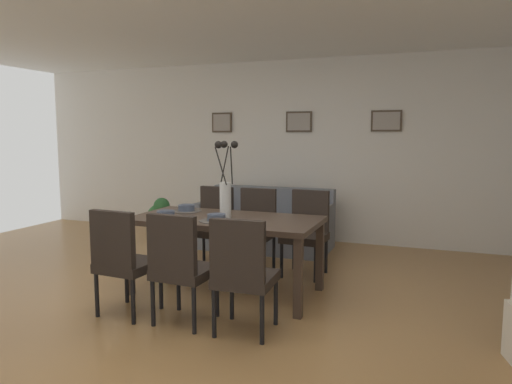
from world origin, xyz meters
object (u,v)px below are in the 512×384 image
bowl_near_right (186,207)px  dining_chair_mid_left (242,270)px  dining_chair_mid_right (307,228)px  dining_table (226,226)px  framed_picture_center (299,122)px  bowl_near_left (166,213)px  potted_plant (160,219)px  dining_chair_far_right (255,225)px  framed_picture_right (386,121)px  framed_picture_left (222,123)px  bowl_far_left (216,217)px  dining_chair_near_right (212,222)px  dining_chair_far_left (180,263)px  sofa (266,227)px  centerpiece_vase (225,188)px  dining_chair_near_left (122,257)px

bowl_near_right → dining_chair_mid_left: bearing=-44.7°
dining_chair_mid_right → bowl_near_right: 1.33m
dining_table → framed_picture_center: framed_picture_center is taller
dining_chair_mid_left → bowl_near_left: 1.29m
bowl_near_left → potted_plant: size_ratio=0.25×
bowl_near_right → potted_plant: 1.76m
dining_table → dining_chair_far_right: 0.85m
framed_picture_right → framed_picture_left: bearing=180.0°
dining_table → bowl_far_left: (0.00, -0.20, 0.12)m
bowl_near_right → framed_picture_center: bearing=77.0°
dining_chair_near_right → dining_chair_far_left: bearing=-72.1°
dining_chair_near_right → framed_picture_left: 2.20m
dining_table → sofa: 1.93m
sofa → centerpiece_vase: bearing=-82.1°
dining_chair_mid_left → framed_picture_center: 3.66m
dining_chair_far_left → dining_chair_far_right: bearing=90.4°
framed_picture_left → framed_picture_right: framed_picture_left is taller
dining_table → dining_chair_near_right: size_ratio=1.96×
dining_table → dining_chair_far_right: size_ratio=1.96×
bowl_far_left → framed_picture_right: 3.15m
dining_chair_far_left → dining_chair_mid_left: (0.54, -0.00, 0.00)m
dining_chair_near_right → dining_chair_mid_right: same height
framed_picture_right → potted_plant: framed_picture_right is taller
dining_chair_far_right → centerpiece_vase: (0.02, -0.84, 0.51)m
dining_table → dining_chair_mid_right: (0.57, 0.88, -0.15)m
bowl_near_left → sofa: (0.28, 2.08, -0.50)m
dining_chair_mid_right → framed_picture_center: 2.13m
dining_chair_near_right → framed_picture_right: bearing=43.9°
dining_chair_far_right → bowl_far_left: dining_chair_far_right is taller
dining_chair_mid_right → dining_table: bearing=-123.0°
sofa → potted_plant: (-1.42, -0.39, 0.09)m
sofa → potted_plant: 1.47m
dining_chair_near_right → dining_chair_mid_right: size_ratio=1.00×
dining_chair_far_left → bowl_near_left: bearing=128.9°
dining_chair_near_left → framed_picture_right: bearing=62.5°
bowl_near_left → potted_plant: 2.07m
bowl_near_left → potted_plant: bowl_near_left is taller
bowl_near_left → sofa: size_ratio=0.10×
dining_chair_near_right → bowl_near_right: dining_chair_near_right is taller
sofa → framed_picture_center: 1.61m
dining_chair_mid_left → sofa: 2.86m
bowl_near_right → framed_picture_left: 2.61m
framed_picture_center → bowl_far_left: bearing=-90.0°
sofa → potted_plant: size_ratio=2.61×
centerpiece_vase → dining_chair_mid_right: bearing=57.0°
dining_chair_near_left → dining_chair_near_right: 1.70m
dining_table → framed_picture_left: size_ratio=5.53×
framed_picture_left → framed_picture_right: bearing=-0.0°
dining_table → dining_chair_mid_right: dining_chair_mid_right is taller
dining_chair_near_left → dining_chair_far_right: 1.79m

